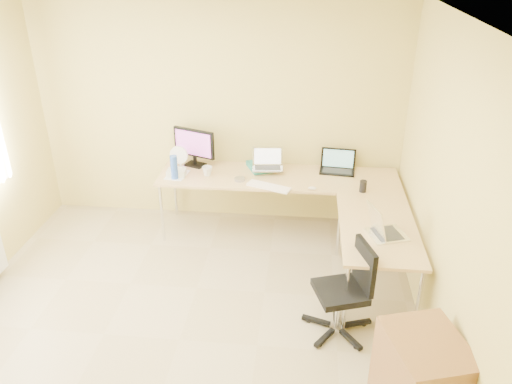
# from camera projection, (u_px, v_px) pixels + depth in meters

# --- Properties ---
(floor) EXTENTS (4.50, 4.50, 0.00)m
(floor) POSITION_uv_depth(u_px,v_px,m) (179.00, 340.00, 4.31)
(floor) COLOR tan
(floor) RESTS_ON ground
(ceiling) EXTENTS (4.50, 4.50, 0.00)m
(ceiling) POSITION_uv_depth(u_px,v_px,m) (151.00, 25.00, 3.14)
(ceiling) COLOR white
(ceiling) RESTS_ON ground
(wall_back) EXTENTS (4.50, 0.00, 4.50)m
(wall_back) POSITION_uv_depth(u_px,v_px,m) (218.00, 113.00, 5.73)
(wall_back) COLOR #D4C169
(wall_back) RESTS_ON ground
(wall_right) EXTENTS (0.00, 4.50, 4.50)m
(wall_right) POSITION_uv_depth(u_px,v_px,m) (459.00, 221.00, 3.54)
(wall_right) COLOR #D4C169
(wall_right) RESTS_ON ground
(desk_main) EXTENTS (2.65, 0.70, 0.73)m
(desk_main) POSITION_uv_depth(u_px,v_px,m) (278.00, 205.00, 5.73)
(desk_main) COLOR tan
(desk_main) RESTS_ON ground
(desk_return) EXTENTS (0.70, 1.30, 0.73)m
(desk_return) POSITION_uv_depth(u_px,v_px,m) (374.00, 260.00, 4.75)
(desk_return) COLOR tan
(desk_return) RESTS_ON ground
(monitor) EXTENTS (0.54, 0.34, 0.44)m
(monitor) POSITION_uv_depth(u_px,v_px,m) (194.00, 147.00, 5.73)
(monitor) COLOR black
(monitor) RESTS_ON desk_main
(book_stack) EXTENTS (0.34, 0.39, 0.05)m
(book_stack) POSITION_uv_depth(u_px,v_px,m) (260.00, 166.00, 5.73)
(book_stack) COLOR #237567
(book_stack) RESTS_ON desk_main
(laptop_center) EXTENTS (0.36, 0.29, 0.22)m
(laptop_center) POSITION_uv_depth(u_px,v_px,m) (268.00, 159.00, 5.57)
(laptop_center) COLOR #AEAEAE
(laptop_center) RESTS_ON desk_main
(laptop_black) EXTENTS (0.41, 0.32, 0.24)m
(laptop_black) POSITION_uv_depth(u_px,v_px,m) (338.00, 162.00, 5.61)
(laptop_black) COLOR black
(laptop_black) RESTS_ON desk_main
(keyboard) EXTENTS (0.49, 0.29, 0.02)m
(keyboard) POSITION_uv_depth(u_px,v_px,m) (269.00, 187.00, 5.30)
(keyboard) COLOR white
(keyboard) RESTS_ON desk_main
(mouse) EXTENTS (0.09, 0.06, 0.03)m
(mouse) POSITION_uv_depth(u_px,v_px,m) (312.00, 188.00, 5.26)
(mouse) COLOR silver
(mouse) RESTS_ON desk_main
(mug) EXTENTS (0.12, 0.12, 0.11)m
(mug) POSITION_uv_depth(u_px,v_px,m) (207.00, 171.00, 5.55)
(mug) COLOR silver
(mug) RESTS_ON desk_main
(cd_stack) EXTENTS (0.15, 0.15, 0.03)m
(cd_stack) POSITION_uv_depth(u_px,v_px,m) (240.00, 179.00, 5.45)
(cd_stack) COLOR #AFB3D1
(cd_stack) RESTS_ON desk_main
(water_bottle) EXTENTS (0.10, 0.10, 0.27)m
(water_bottle) POSITION_uv_depth(u_px,v_px,m) (174.00, 167.00, 5.44)
(water_bottle) COLOR #294EB1
(water_bottle) RESTS_ON desk_main
(papers) EXTENTS (0.24, 0.32, 0.01)m
(papers) POSITION_uv_depth(u_px,v_px,m) (177.00, 175.00, 5.59)
(papers) COLOR white
(papers) RESTS_ON desk_main
(white_box) EXTENTS (0.21, 0.16, 0.07)m
(white_box) POSITION_uv_depth(u_px,v_px,m) (176.00, 173.00, 5.55)
(white_box) COLOR silver
(white_box) RESTS_ON desk_main
(desk_fan) EXTENTS (0.22, 0.22, 0.26)m
(desk_fan) POSITION_uv_depth(u_px,v_px,m) (180.00, 158.00, 5.68)
(desk_fan) COLOR white
(desk_fan) RESTS_ON desk_main
(black_cup) EXTENTS (0.08, 0.08, 0.12)m
(black_cup) POSITION_uv_depth(u_px,v_px,m) (363.00, 186.00, 5.19)
(black_cup) COLOR black
(black_cup) RESTS_ON desk_main
(laptop_return) EXTENTS (0.44, 0.40, 0.25)m
(laptop_return) POSITION_uv_depth(u_px,v_px,m) (388.00, 223.00, 4.40)
(laptop_return) COLOR silver
(laptop_return) RESTS_ON desk_return
(office_chair) EXTENTS (0.65, 0.65, 0.86)m
(office_chair) POSITION_uv_depth(u_px,v_px,m) (341.00, 284.00, 4.20)
(office_chair) COLOR black
(office_chair) RESTS_ON ground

